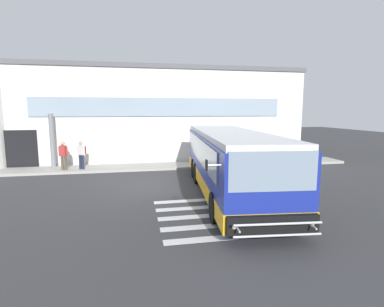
% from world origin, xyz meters
% --- Properties ---
extents(ground_plane, '(80.00, 90.00, 0.02)m').
position_xyz_m(ground_plane, '(0.00, 0.00, -0.01)').
color(ground_plane, '#353538').
rests_on(ground_plane, ground).
extents(bay_paint_stripes, '(4.40, 3.96, 0.01)m').
position_xyz_m(bay_paint_stripes, '(2.00, -4.20, 0.00)').
color(bay_paint_stripes, silver).
rests_on(bay_paint_stripes, ground).
extents(terminal_building, '(24.05, 13.80, 6.57)m').
position_xyz_m(terminal_building, '(-0.69, 11.64, 3.28)').
color(terminal_building, silver).
rests_on(terminal_building, ground).
extents(boarding_curb, '(26.25, 2.00, 0.15)m').
position_xyz_m(boarding_curb, '(0.00, 4.80, 0.07)').
color(boarding_curb, '#9E9B93').
rests_on(boarding_curb, ground).
extents(entry_support_column, '(0.28, 0.28, 3.24)m').
position_xyz_m(entry_support_column, '(-5.72, 5.40, 1.77)').
color(entry_support_column, slate).
rests_on(entry_support_column, boarding_curb).
extents(bus_main_foreground, '(4.04, 10.95, 2.70)m').
position_xyz_m(bus_main_foreground, '(3.11, -1.68, 1.33)').
color(bus_main_foreground, navy).
rests_on(bus_main_foreground, ground).
extents(passenger_near_column, '(0.55, 0.36, 1.68)m').
position_xyz_m(passenger_near_column, '(-4.92, 4.38, 1.08)').
color(passenger_near_column, '#4C4233').
rests_on(passenger_near_column, boarding_curb).
extents(passenger_by_doorway, '(0.52, 0.50, 1.68)m').
position_xyz_m(passenger_by_doorway, '(-3.94, 4.50, 1.11)').
color(passenger_by_doorway, '#1E2338').
rests_on(passenger_by_doorway, boarding_curb).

